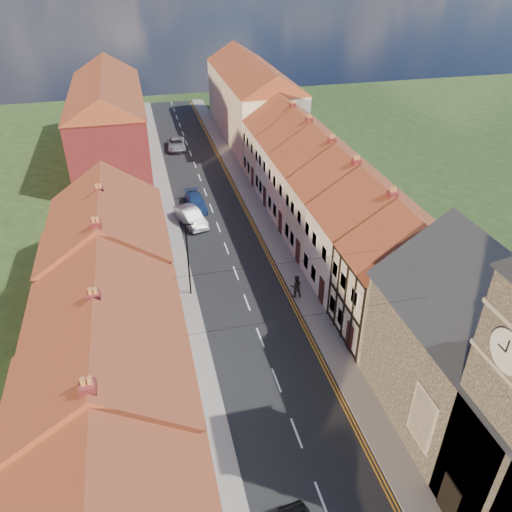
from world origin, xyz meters
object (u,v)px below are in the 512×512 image
(car_mid, at_px, (191,217))
(car_far, at_px, (195,202))
(pedestrian_right, at_px, (296,286))
(church, at_px, (506,358))
(car_distant, at_px, (176,144))
(lamppost, at_px, (189,255))

(car_mid, xyz_separation_m, car_far, (0.90, 3.27, -0.12))
(car_mid, bearing_deg, pedestrian_right, -82.58)
(church, xyz_separation_m, car_mid, (-11.75, 27.88, -5.11))
(church, xyz_separation_m, pedestrian_right, (-5.66, 14.45, -4.86))
(car_distant, xyz_separation_m, pedestrian_right, (5.23, -34.23, 0.35))
(lamppost, height_order, car_distant, lamppost)
(car_distant, height_order, pedestrian_right, pedestrian_right)
(church, relative_size, car_far, 3.40)
(car_distant, bearing_deg, car_far, -85.78)
(car_mid, distance_m, pedestrian_right, 14.75)
(church, distance_m, car_distant, 50.15)
(church, height_order, car_mid, church)
(pedestrian_right, bearing_deg, car_distant, -74.37)
(car_distant, bearing_deg, lamppost, -89.95)
(church, xyz_separation_m, car_far, (-10.86, 31.15, -5.23))
(pedestrian_right, bearing_deg, car_far, -65.75)
(church, xyz_separation_m, lamppost, (-13.17, 16.68, -2.34))
(car_mid, bearing_deg, car_far, 57.69)
(lamppost, height_order, pedestrian_right, lamppost)
(lamppost, xyz_separation_m, car_mid, (1.42, 11.20, -2.77))
(lamppost, relative_size, car_distant, 1.25)
(car_far, height_order, pedestrian_right, pedestrian_right)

